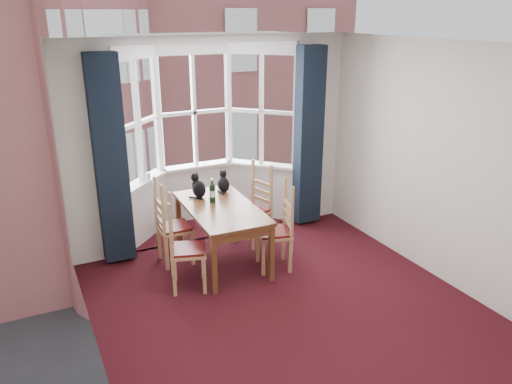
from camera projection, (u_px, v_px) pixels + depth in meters
floor at (293, 314)px, 5.40m from camera, size 4.50×4.50×0.00m
ceiling at (301, 45)px, 4.44m from camera, size 4.50×4.50×0.00m
wall_left at (87, 229)px, 4.09m from camera, size 0.00×4.50×4.50m
wall_right at (447, 166)px, 5.75m from camera, size 0.00×4.50×4.50m
wall_near at (486, 306)px, 3.02m from camera, size 4.00×0.00×4.00m
wall_back_pier_left at (88, 156)px, 6.14m from camera, size 0.70×0.12×2.80m
wall_back_pier_right at (315, 130)px, 7.50m from camera, size 0.70×0.12×2.80m
bay_window at (201, 134)px, 7.24m from camera, size 2.76×0.94×2.80m
curtain_left at (111, 162)px, 6.10m from camera, size 0.38×0.22×2.60m
curtain_right at (309, 137)px, 7.27m from camera, size 0.38×0.22×2.60m
dining_table at (221, 213)px, 6.32m from camera, size 0.87×1.57×0.77m
chair_left_near at (180, 251)px, 5.76m from camera, size 0.51×0.52×0.92m
chair_left_far at (168, 229)px, 6.34m from camera, size 0.41×0.43×0.92m
chair_right_near at (281, 233)px, 6.24m from camera, size 0.50×0.51×0.92m
chair_right_far at (257, 209)px, 6.97m from camera, size 0.51×0.52×0.92m
cat_left at (199, 188)px, 6.57m from camera, size 0.23×0.28×0.33m
cat_right at (223, 183)px, 6.78m from camera, size 0.22×0.25×0.30m
wine_bottle at (212, 192)px, 6.39m from camera, size 0.08×0.08×0.31m
candle_tall at (148, 176)px, 6.93m from camera, size 0.06×0.06×0.11m
street at (58, 150)px, 34.66m from camera, size 80.00×80.00×0.00m
tenement_building at (84, 58)px, 16.67m from camera, size 18.40×7.80×15.20m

